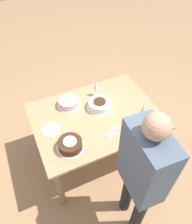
{
  "coord_description": "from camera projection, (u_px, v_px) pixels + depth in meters",
  "views": [
    {
      "loc": [
        -0.66,
        -1.42,
        2.44
      ],
      "look_at": [
        0.0,
        0.0,
        0.79
      ],
      "focal_mm": 35.0,
      "sensor_mm": 36.0,
      "label": 1
    }
  ],
  "objects": [
    {
      "name": "ground_plane",
      "position": [
        96.0,
        153.0,
        2.85
      ],
      "size": [
        12.0,
        12.0,
        0.0
      ],
      "primitive_type": "plane",
      "color": "#A87F56"
    },
    {
      "name": "dining_table",
      "position": [
        96.0,
        122.0,
        2.4
      ],
      "size": [
        1.33,
        0.98,
        0.74
      ],
      "color": "tan",
      "rests_on": "ground_plane"
    },
    {
      "name": "cake_center_white",
      "position": [
        100.0,
        105.0,
        2.36
      ],
      "size": [
        0.28,
        0.28,
        0.1
      ],
      "color": "white",
      "rests_on": "dining_table"
    },
    {
      "name": "cake_front_chocolate",
      "position": [
        70.0,
        145.0,
        2.0
      ],
      "size": [
        0.27,
        0.27,
        0.1
      ],
      "color": "white",
      "rests_on": "dining_table"
    },
    {
      "name": "cake_back_decorated",
      "position": [
        68.0,
        103.0,
        2.39
      ],
      "size": [
        0.25,
        0.25,
        0.08
      ],
      "color": "white",
      "rests_on": "dining_table"
    },
    {
      "name": "wine_glass_near",
      "position": [
        96.0,
        86.0,
        2.44
      ],
      "size": [
        0.06,
        0.06,
        0.2
      ],
      "color": "silver",
      "rests_on": "dining_table"
    },
    {
      "name": "wine_glass_far",
      "position": [
        143.0,
        110.0,
        2.16
      ],
      "size": [
        0.06,
        0.06,
        0.22
      ],
      "color": "silver",
      "rests_on": "dining_table"
    },
    {
      "name": "dessert_plate_left",
      "position": [
        51.0,
        130.0,
        2.18
      ],
      "size": [
        0.18,
        0.18,
        0.01
      ],
      "color": "white",
      "rests_on": "dining_table"
    },
    {
      "name": "fork_pile",
      "position": [
        111.0,
        133.0,
        2.15
      ],
      "size": [
        0.2,
        0.15,
        0.01
      ],
      "color": "silver",
      "rests_on": "dining_table"
    },
    {
      "name": "person_cutting",
      "position": [
        142.0,
        172.0,
        1.63
      ],
      "size": [
        0.24,
        0.41,
        1.57
      ],
      "rotation": [
        0.0,
        0.0,
        1.51
      ],
      "color": "#232328",
      "rests_on": "ground_plane"
    }
  ]
}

